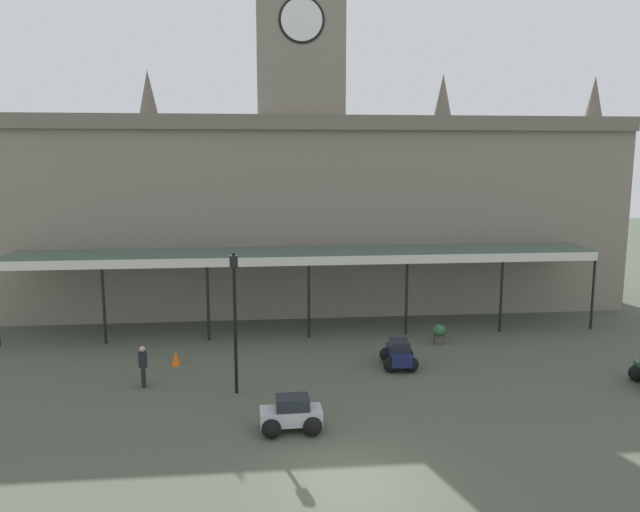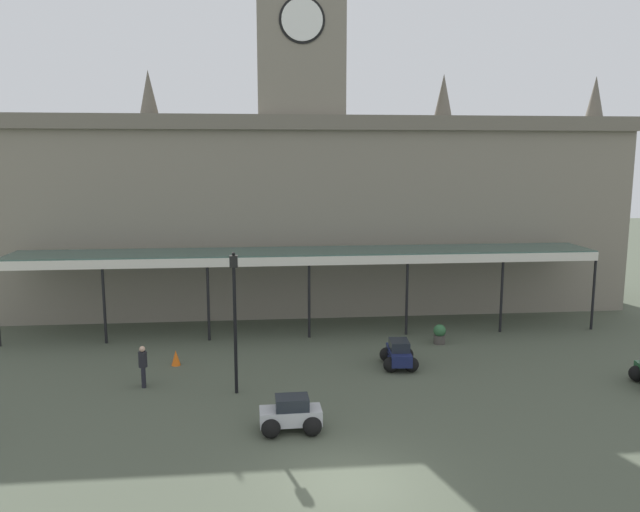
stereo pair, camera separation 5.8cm
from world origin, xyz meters
name	(u,v)px [view 2 (the right image)]	position (x,y,z in m)	size (l,w,h in m)	color
ground_plane	(350,483)	(0.00, 0.00, 0.00)	(140.00, 140.00, 0.00)	#495040
station_building	(300,200)	(0.00, 20.74, 6.48)	(37.99, 6.16, 20.23)	gray
entrance_canopy	(307,254)	(0.00, 15.43, 4.05)	(30.10, 3.26, 4.22)	#38564C
car_navy_sedan	(399,355)	(3.52, 9.41, 0.50)	(1.62, 2.11, 1.19)	#19214C
car_silver_sedan	(291,416)	(-1.48, 3.52, 0.50)	(2.07, 1.55, 1.19)	#B2B5BA
pedestrian_beside_cars	(143,365)	(-7.09, 8.07, 0.91)	(0.34, 0.39, 1.67)	black
victorian_lamppost	(235,308)	(-3.40, 7.06, 3.38)	(0.30, 0.30, 5.52)	black
traffic_cone	(176,358)	(-6.15, 10.53, 0.34)	(0.40, 0.40, 0.67)	orange
planter_near_kerb	(439,334)	(6.24, 12.48, 0.49)	(0.60, 0.60, 0.96)	#47423D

